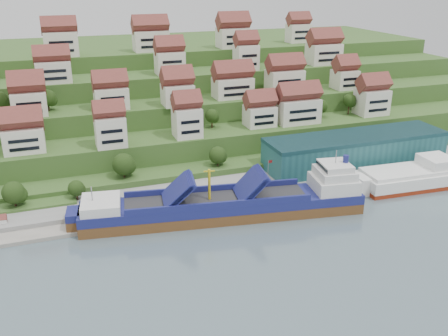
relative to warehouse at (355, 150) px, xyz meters
name	(u,v)px	position (x,y,z in m)	size (l,w,h in m)	color
ground	(221,217)	(-52.00, -17.00, -7.20)	(300.00, 300.00, 0.00)	slate
quay	(267,182)	(-32.00, -2.00, -6.10)	(180.00, 14.00, 2.20)	gray
hillside	(143,94)	(-52.00, 86.55, 3.46)	(260.00, 128.00, 31.00)	#2D4C1E
hillside_village	(168,82)	(-50.91, 43.30, 17.11)	(157.68, 64.79, 28.99)	silver
hillside_trees	(142,120)	(-63.97, 26.22, 8.83)	(141.81, 62.67, 29.89)	#274216
warehouse	(355,150)	(0.00, 0.00, 0.00)	(60.00, 15.00, 10.00)	#235B5F
flagpole	(268,171)	(-33.89, -7.00, -0.32)	(1.28, 0.16, 8.00)	gray
cargo_ship	(232,205)	(-49.07, -17.36, -4.04)	(75.05, 22.43, 16.40)	brown
second_ship	(414,177)	(9.80, -17.01, -4.36)	(33.02, 13.73, 9.40)	maroon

